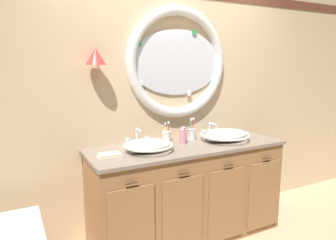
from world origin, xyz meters
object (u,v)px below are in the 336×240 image
soap_dispenser (183,136)px  folded_hand_towel (110,156)px  sink_basin_right (225,135)px  toothbrush_holder_right (192,133)px  toothbrush_holder_left (167,136)px  sink_basin_left (148,145)px

soap_dispenser → folded_hand_towel: 0.75m
sink_basin_right → folded_hand_towel: sink_basin_right is taller
toothbrush_holder_right → folded_hand_towel: bearing=-166.8°
sink_basin_right → soap_dispenser: bearing=168.4°
toothbrush_holder_left → sink_basin_right: bearing=-22.9°
sink_basin_left → folded_hand_towel: (-0.35, -0.03, -0.04)m
soap_dispenser → sink_basin_right: bearing=-11.6°
sink_basin_right → toothbrush_holder_left: (-0.52, 0.22, -0.00)m
folded_hand_towel → toothbrush_holder_right: bearing=13.2°
toothbrush_holder_left → folded_hand_towel: size_ratio=1.05×
sink_basin_left → toothbrush_holder_left: (0.29, 0.22, 0.00)m
sink_basin_left → soap_dispenser: size_ratio=2.56×
soap_dispenser → toothbrush_holder_left: bearing=127.4°
sink_basin_left → toothbrush_holder_right: 0.58m
toothbrush_holder_right → soap_dispenser: toothbrush_holder_right is taller
toothbrush_holder_left → toothbrush_holder_right: toothbrush_holder_right is taller
toothbrush_holder_left → toothbrush_holder_right: bearing=-7.9°
sink_basin_right → soap_dispenser: soap_dispenser is taller
sink_basin_left → toothbrush_holder_right: (0.55, 0.18, 0.01)m
soap_dispenser → toothbrush_holder_right: bearing=31.4°
soap_dispenser → sink_basin_left: bearing=-167.6°
sink_basin_left → folded_hand_towel: size_ratio=2.27×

